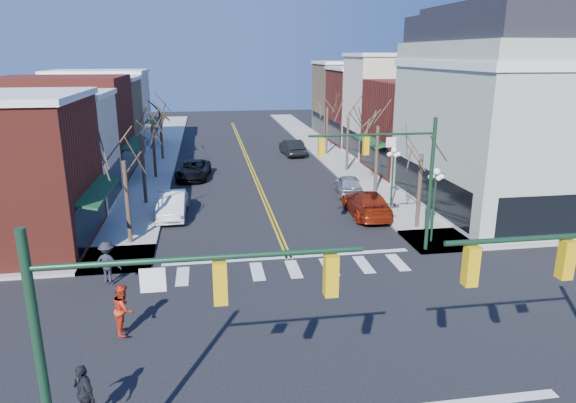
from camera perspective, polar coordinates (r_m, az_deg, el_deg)
name	(u,v)px	position (r m, az deg, el deg)	size (l,w,h in m)	color
ground	(321,334)	(20.16, 3.68, -14.51)	(160.00, 160.00, 0.00)	black
sidewalk_left	(143,200)	(38.57, -15.85, 0.19)	(3.50, 70.00, 0.15)	#9E9B93
sidewalk_right	(375,190)	(40.33, 9.64, 1.26)	(3.50, 70.00, 0.15)	#9E9B93
bldg_left_stucco_a	(35,154)	(38.73, -26.34, 4.77)	(10.00, 7.00, 7.50)	beige
bldg_left_brick_b	(64,130)	(46.26, -23.62, 7.32)	(10.00, 9.00, 8.50)	maroon
bldg_left_tan	(86,121)	(54.27, -21.50, 8.29)	(10.00, 7.50, 7.80)	olive
bldg_left_stucco_b	(101,111)	(61.79, -20.05, 9.45)	(10.00, 8.00, 8.20)	beige
bldg_right_brick_a	(430,127)	(47.29, 15.49, 7.94)	(10.00, 8.50, 8.00)	maroon
bldg_right_stucco	(399,107)	(54.27, 12.20, 10.21)	(10.00, 7.00, 10.00)	beige
bldg_right_brick_b	(375,107)	(61.37, 9.64, 10.28)	(10.00, 8.00, 8.50)	maroon
bldg_right_tan	(356,99)	(68.95, 7.52, 11.20)	(10.00, 8.00, 9.00)	olive
victorian_corner	(519,110)	(37.64, 24.26, 9.24)	(12.25, 14.25, 13.30)	#A7B59C
traffic_mast_near_left	(136,340)	(11.11, -16.53, -14.59)	(6.60, 0.28, 7.20)	#14331E
traffic_mast_far_right	(398,167)	(26.67, 12.07, 3.75)	(6.60, 0.28, 7.20)	#14331E
lamppost_corner	(435,193)	(29.08, 16.00, 0.96)	(0.36, 0.36, 4.33)	#14331E
lamppost_midblock	(393,167)	(34.90, 11.58, 3.73)	(0.36, 0.36, 4.33)	#14331E
tree_left_a	(127,204)	(29.32, -17.41, -0.22)	(0.24, 0.24, 4.76)	#382B21
tree_left_b	(143,170)	(36.98, -15.77, 3.43)	(0.24, 0.24, 5.04)	#382B21
tree_left_c	(154,152)	(44.83, -14.65, 5.34)	(0.24, 0.24, 4.55)	#382B21
tree_left_d	(161,136)	(52.66, -13.89, 7.13)	(0.24, 0.24, 4.90)	#382B21
tree_right_a	(419,192)	(31.53, 14.36, 1.01)	(0.24, 0.24, 4.62)	#382B21
tree_right_b	(376,161)	(38.73, 9.78, 4.47)	(0.24, 0.24, 5.18)	#382B21
tree_right_c	(347,145)	(46.27, 6.62, 6.26)	(0.24, 0.24, 4.83)	#382B21
tree_right_d	(327,131)	(53.91, 4.34, 7.79)	(0.24, 0.24, 4.97)	#382B21
car_left_near	(172,204)	(34.60, -12.74, -0.22)	(1.79, 4.45, 1.52)	#B6B5BA
car_left_mid	(172,205)	(34.06, -12.80, -0.39)	(1.72, 4.94, 1.63)	white
car_left_far	(193,170)	(44.36, -10.46, 3.48)	(2.50, 5.42, 1.51)	black
car_right_near	(367,204)	(33.89, 8.74, -0.23)	(2.32, 5.70, 1.65)	maroon
car_right_mid	(348,185)	(38.80, 6.72, 1.85)	(1.82, 4.51, 1.54)	#B7B7BC
car_right_far	(292,147)	(53.86, 0.45, 6.04)	(1.75, 5.02, 1.65)	black
pedestrian_red_b	(124,309)	(20.42, -17.80, -11.30)	(0.94, 0.73, 1.94)	red
pedestrian_dark_a	(84,394)	(16.40, -21.73, -19.26)	(1.08, 0.45, 1.84)	black
pedestrian_dark_b	(107,262)	(24.89, -19.43, -6.38)	(1.26, 0.72, 1.95)	black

